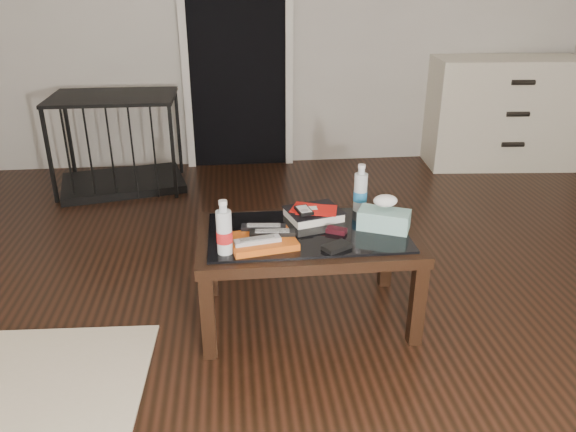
# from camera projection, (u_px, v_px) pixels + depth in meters

# --- Properties ---
(ground) EXTENTS (5.00, 5.00, 0.00)m
(ground) POSITION_uv_depth(u_px,v_px,m) (339.00, 324.00, 2.70)
(ground) COLOR black
(ground) RESTS_ON ground
(doorway) EXTENTS (0.90, 0.08, 2.07)m
(doorway) POSITION_uv_depth(u_px,v_px,m) (237.00, 42.00, 4.48)
(doorway) COLOR black
(doorway) RESTS_ON ground
(coffee_table) EXTENTS (1.00, 0.60, 0.46)m
(coffee_table) POSITION_uv_depth(u_px,v_px,m) (307.00, 244.00, 2.60)
(coffee_table) COLOR black
(coffee_table) RESTS_ON ground
(dresser) EXTENTS (1.24, 0.60, 0.90)m
(dresser) POSITION_uv_depth(u_px,v_px,m) (502.00, 113.00, 4.71)
(dresser) COLOR beige
(dresser) RESTS_ON ground
(pet_crate) EXTENTS (1.01, 0.78, 0.71)m
(pet_crate) POSITION_uv_depth(u_px,v_px,m) (120.00, 158.00, 4.29)
(pet_crate) COLOR black
(pet_crate) RESTS_ON ground
(magazines) EXTENTS (0.31, 0.26, 0.03)m
(magazines) POSITION_uv_depth(u_px,v_px,m) (262.00, 241.00, 2.44)
(magazines) COLOR #C85212
(magazines) RESTS_ON coffee_table
(remote_silver) EXTENTS (0.21, 0.09, 0.02)m
(remote_silver) POSITION_uv_depth(u_px,v_px,m) (257.00, 240.00, 2.39)
(remote_silver) COLOR #ADAEB2
(remote_silver) RESTS_ON magazines
(remote_black_front) EXTENTS (0.20, 0.06, 0.02)m
(remote_black_front) POSITION_uv_depth(u_px,v_px,m) (272.00, 233.00, 2.46)
(remote_black_front) COLOR black
(remote_black_front) RESTS_ON magazines
(remote_black_back) EXTENTS (0.20, 0.07, 0.02)m
(remote_black_back) POSITION_uv_depth(u_px,v_px,m) (264.00, 227.00, 2.51)
(remote_black_back) COLOR black
(remote_black_back) RESTS_ON magazines
(textbook) EXTENTS (0.29, 0.26, 0.05)m
(textbook) POSITION_uv_depth(u_px,v_px,m) (314.00, 214.00, 2.69)
(textbook) COLOR black
(textbook) RESTS_ON coffee_table
(dvd_mailers) EXTENTS (0.23, 0.20, 0.01)m
(dvd_mailers) POSITION_uv_depth(u_px,v_px,m) (312.00, 209.00, 2.68)
(dvd_mailers) COLOR red
(dvd_mailers) RESTS_ON textbook
(ipod) EXTENTS (0.09, 0.12, 0.02)m
(ipod) POSITION_uv_depth(u_px,v_px,m) (304.00, 210.00, 2.64)
(ipod) COLOR black
(ipod) RESTS_ON dvd_mailers
(flip_phone) EXTENTS (0.10, 0.08, 0.02)m
(flip_phone) POSITION_uv_depth(u_px,v_px,m) (336.00, 230.00, 2.55)
(flip_phone) COLOR black
(flip_phone) RESTS_ON coffee_table
(wallet) EXTENTS (0.14, 0.12, 0.02)m
(wallet) POSITION_uv_depth(u_px,v_px,m) (337.00, 247.00, 2.40)
(wallet) COLOR black
(wallet) RESTS_ON coffee_table
(water_bottle_left) EXTENTS (0.08, 0.08, 0.24)m
(water_bottle_left) POSITION_uv_depth(u_px,v_px,m) (224.00, 227.00, 2.33)
(water_bottle_left) COLOR silver
(water_bottle_left) RESTS_ON coffee_table
(water_bottle_right) EXTENTS (0.08, 0.08, 0.24)m
(water_bottle_right) POSITION_uv_depth(u_px,v_px,m) (361.00, 188.00, 2.75)
(water_bottle_right) COLOR silver
(water_bottle_right) RESTS_ON coffee_table
(tissue_box) EXTENTS (0.26, 0.20, 0.09)m
(tissue_box) POSITION_uv_depth(u_px,v_px,m) (384.00, 220.00, 2.58)
(tissue_box) COLOR #227D79
(tissue_box) RESTS_ON coffee_table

